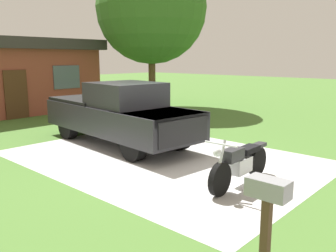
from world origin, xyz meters
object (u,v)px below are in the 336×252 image
at_px(motorcycle, 240,163).
at_px(pickup_truck, 118,113).
at_px(shade_tree, 151,8).
at_px(mailbox, 267,202).

bearing_deg(motorcycle, pickup_truck, 81.66).
relative_size(pickup_truck, shade_tree, 0.73).
height_order(motorcycle, mailbox, mailbox).
height_order(pickup_truck, mailbox, pickup_truck).
relative_size(motorcycle, pickup_truck, 0.38).
height_order(motorcycle, pickup_truck, pickup_truck).
bearing_deg(motorcycle, mailbox, -143.72).
distance_m(pickup_truck, shade_tree, 8.97).
xyz_separation_m(motorcycle, pickup_truck, (0.69, 4.72, 0.48)).
xyz_separation_m(motorcycle, mailbox, (-2.60, -1.91, 0.51)).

